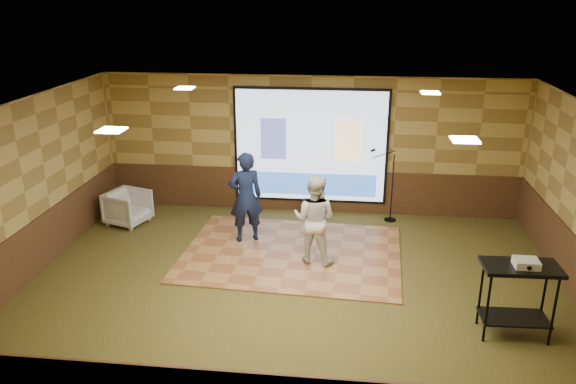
# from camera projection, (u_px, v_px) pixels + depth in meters

# --- Properties ---
(ground) EXTENTS (9.00, 9.00, 0.00)m
(ground) POSITION_uv_depth(u_px,v_px,m) (294.00, 287.00, 9.33)
(ground) COLOR #2C3317
(ground) RESTS_ON ground
(room_shell) EXTENTS (9.04, 7.04, 3.02)m
(room_shell) POSITION_uv_depth(u_px,v_px,m) (294.00, 167.00, 8.62)
(room_shell) COLOR tan
(room_shell) RESTS_ON ground
(wainscot_back) EXTENTS (9.00, 0.04, 0.95)m
(wainscot_back) POSITION_uv_depth(u_px,v_px,m) (310.00, 190.00, 12.43)
(wainscot_back) COLOR #452817
(wainscot_back) RESTS_ON ground
(wainscot_left) EXTENTS (0.04, 7.00, 0.95)m
(wainscot_left) POSITION_uv_depth(u_px,v_px,m) (35.00, 248.00, 9.64)
(wainscot_left) COLOR #452817
(wainscot_left) RESTS_ON ground
(projector_screen) EXTENTS (3.32, 0.06, 2.52)m
(projector_screen) POSITION_uv_depth(u_px,v_px,m) (310.00, 147.00, 12.05)
(projector_screen) COLOR black
(projector_screen) RESTS_ON room_shell
(downlight_nw) EXTENTS (0.32, 0.32, 0.02)m
(downlight_nw) POSITION_uv_depth(u_px,v_px,m) (185.00, 88.00, 10.24)
(downlight_nw) COLOR beige
(downlight_nw) RESTS_ON room_shell
(downlight_ne) EXTENTS (0.32, 0.32, 0.02)m
(downlight_ne) POSITION_uv_depth(u_px,v_px,m) (430.00, 93.00, 9.78)
(downlight_ne) COLOR beige
(downlight_ne) RESTS_ON room_shell
(downlight_sw) EXTENTS (0.32, 0.32, 0.02)m
(downlight_sw) POSITION_uv_depth(u_px,v_px,m) (111.00, 130.00, 7.16)
(downlight_sw) COLOR beige
(downlight_sw) RESTS_ON room_shell
(downlight_se) EXTENTS (0.32, 0.32, 0.02)m
(downlight_se) POSITION_uv_depth(u_px,v_px,m) (465.00, 140.00, 6.69)
(downlight_se) COLOR beige
(downlight_se) RESTS_ON room_shell
(dance_floor) EXTENTS (4.16, 3.27, 0.03)m
(dance_floor) POSITION_uv_depth(u_px,v_px,m) (292.00, 253.00, 10.51)
(dance_floor) COLOR #AA723E
(dance_floor) RESTS_ON ground
(player_left) EXTENTS (0.76, 0.65, 1.78)m
(player_left) POSITION_uv_depth(u_px,v_px,m) (246.00, 197.00, 10.74)
(player_left) COLOR #141D3E
(player_left) RESTS_ON dance_floor
(player_right) EXTENTS (0.92, 0.79, 1.63)m
(player_right) POSITION_uv_depth(u_px,v_px,m) (314.00, 219.00, 9.91)
(player_right) COLOR silver
(player_right) RESTS_ON dance_floor
(av_table) EXTENTS (1.04, 0.55, 1.10)m
(av_table) POSITION_uv_depth(u_px,v_px,m) (519.00, 285.00, 7.78)
(av_table) COLOR black
(av_table) RESTS_ON ground
(projector) EXTENTS (0.33, 0.27, 0.11)m
(projector) POSITION_uv_depth(u_px,v_px,m) (526.00, 263.00, 7.63)
(projector) COLOR silver
(projector) RESTS_ON av_table
(mic_stand) EXTENTS (0.62, 0.25, 1.58)m
(mic_stand) POSITION_uv_depth(u_px,v_px,m) (389.00, 199.00, 11.89)
(mic_stand) COLOR black
(mic_stand) RESTS_ON ground
(banquet_chair) EXTENTS (0.99, 0.97, 0.72)m
(banquet_chair) POSITION_uv_depth(u_px,v_px,m) (128.00, 208.00, 11.77)
(banquet_chair) COLOR gray
(banquet_chair) RESTS_ON ground
(duffel_bag) EXTENTS (0.50, 0.34, 0.31)m
(duffel_bag) POSITION_uv_depth(u_px,v_px,m) (314.00, 208.00, 12.31)
(duffel_bag) COLOR black
(duffel_bag) RESTS_ON ground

